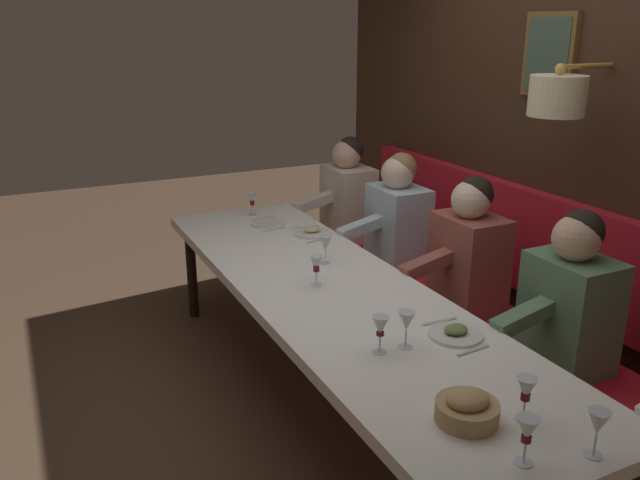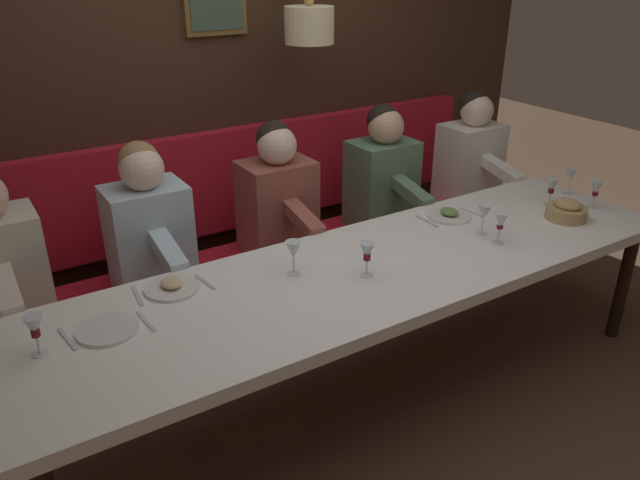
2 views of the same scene
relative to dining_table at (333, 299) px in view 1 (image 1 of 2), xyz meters
The scene contains 20 objects.
ground_plane 0.68m from the dining_table, ahead, with size 12.00×12.00×0.00m, color #4C3828.
dining_table is the anchor object (origin of this frame).
banquette_bench 1.00m from the dining_table, ahead, with size 0.52×3.50×0.45m, color red.
back_wall_panel 1.61m from the dining_table, ahead, with size 0.59×4.70×2.90m.
diner_near 1.16m from the dining_table, 39.84° to the right, with size 0.60×0.40×0.79m.
diner_middle 0.89m from the dining_table, ahead, with size 0.60×0.40×0.79m.
diner_far 1.18m from the dining_table, 41.32° to the left, with size 0.60×0.40×0.79m.
diner_farthest 1.73m from the dining_table, 59.27° to the left, with size 0.60×0.40×0.79m.
place_setting_0 0.92m from the dining_table, 71.53° to the left, with size 0.24×0.32×0.05m.
place_setting_1 1.20m from the dining_table, 84.53° to the left, with size 0.24×0.32×0.01m.
place_setting_2 0.75m from the dining_table, 71.27° to the right, with size 0.24×0.31×0.05m.
wine_glass_0 1.33m from the dining_table, 87.31° to the right, with size 0.07×0.07×0.16m.
wine_glass_1 1.58m from the dining_table, 85.47° to the right, with size 0.07×0.07×0.16m.
wine_glass_2 1.46m from the dining_table, 86.39° to the left, with size 0.07×0.07×0.16m.
wine_glass_3 0.72m from the dining_table, 91.20° to the right, with size 0.07×0.07×0.16m.
wine_glass_4 0.20m from the dining_table, 126.73° to the left, with size 0.07×0.07×0.16m.
wine_glass_5 0.41m from the dining_table, 69.72° to the left, with size 0.07×0.07×0.16m.
wine_glass_6 0.72m from the dining_table, 101.15° to the right, with size 0.07×0.07×0.16m.
wine_glass_7 1.51m from the dining_table, 93.83° to the right, with size 0.07×0.07×0.16m.
bread_bowl 1.24m from the dining_table, 95.44° to the right, with size 0.22×0.22×0.12m.
Camera 1 is at (-1.40, -2.72, 2.04)m, focal length 35.98 mm.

